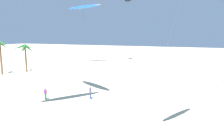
{
  "coord_description": "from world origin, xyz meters",
  "views": [
    {
      "loc": [
        7.91,
        2.19,
        8.39
      ],
      "look_at": [
        0.02,
        20.03,
        5.06
      ],
      "focal_mm": 33.35,
      "sensor_mm": 36.0,
      "label": 1
    }
  ],
  "objects": [
    {
      "name": "person_far_watcher",
      "position": [
        -10.56,
        22.53,
        0.88
      ],
      "size": [
        0.51,
        0.21,
        1.61
      ],
      "color": "#338E56",
      "rests_on": "ground"
    },
    {
      "name": "flying_kite_6",
      "position": [
        -7.28,
        26.94,
        12.04
      ],
      "size": [
        7.89,
        5.16,
        12.56
      ],
      "color": "blue",
      "rests_on": "ground"
    },
    {
      "name": "palm_tree_1",
      "position": [
        -28.9,
        37.01,
        5.05
      ],
      "size": [
        4.96,
        4.5,
        6.29
      ],
      "color": "brown",
      "rests_on": "ground"
    },
    {
      "name": "person_near_left",
      "position": [
        -5.36,
        25.17,
        0.92
      ],
      "size": [
        0.39,
        0.38,
        1.68
      ],
      "color": "#284CA3",
      "rests_on": "ground"
    },
    {
      "name": "palm_tree_0",
      "position": [
        -31.16,
        32.57,
        5.77
      ],
      "size": [
        4.0,
        3.7,
        7.11
      ],
      "color": "brown",
      "rests_on": "ground"
    }
  ]
}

